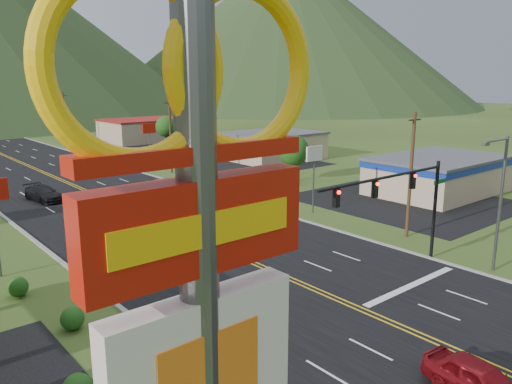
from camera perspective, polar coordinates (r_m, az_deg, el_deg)
pylon_sign at (r=7.64m, az=-6.43°, el=-11.79°), size 4.32×0.60×14.00m
traffic_signal at (r=33.35m, az=16.45°, el=-0.11°), size 13.10×0.43×7.00m
streetlight_east at (r=35.59m, az=26.02°, el=-0.36°), size 3.28×0.25×9.00m
building_east_near at (r=59.29m, az=20.13°, el=2.08°), size 15.40×10.40×4.10m
building_east_mid at (r=79.71m, az=1.91°, el=5.33°), size 14.40×11.40×4.30m
building_east_far at (r=106.25m, az=-12.55°, el=6.95°), size 16.40×12.40×4.50m
pole_sign_east_a at (r=47.01m, az=6.66°, el=3.61°), size 2.00×0.18×6.40m
pole_sign_east_b at (r=72.60m, az=-12.11°, el=6.63°), size 2.00×0.18×6.40m
tree_east_a at (r=61.85m, az=4.30°, el=4.76°), size 3.84×3.84×5.82m
tree_east_b at (r=94.65m, az=-10.27°, el=7.37°), size 3.84×3.84×5.82m
utility_pole_a at (r=41.31m, az=17.26°, el=1.96°), size 1.60×0.28×10.00m
utility_pole_b at (r=68.49m, az=-9.75°, el=6.43°), size 1.60×0.28×10.00m
utility_pole_c at (r=104.86m, az=-21.01°, el=7.92°), size 1.60×0.28×10.00m
utility_pole_d at (r=143.19m, az=-26.39°, el=8.52°), size 1.60×0.28×10.00m
mountain_ne at (r=247.69m, az=3.29°, el=17.97°), size 180.00×180.00×70.00m
car_red_near at (r=22.86m, az=24.17°, el=-19.19°), size 2.36×4.78×1.57m
car_dark_mid at (r=56.53m, az=-23.11°, el=-0.19°), size 3.00×5.70×1.57m
car_red_far at (r=57.04m, az=-10.67°, el=0.73°), size 1.66×4.74×1.56m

